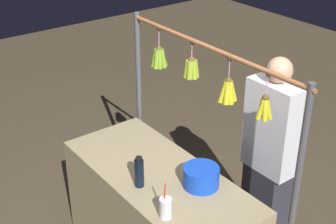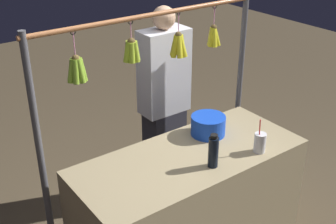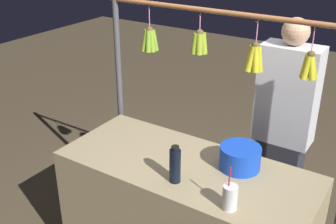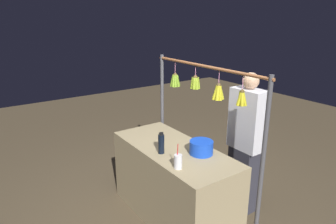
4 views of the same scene
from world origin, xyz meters
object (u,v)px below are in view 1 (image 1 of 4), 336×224
at_px(drink_cup, 166,208).
at_px(water_bottle, 139,172).
at_px(vendor_person, 269,164).
at_px(blue_bucket, 201,177).

bearing_deg(drink_cup, water_bottle, -8.32).
xyz_separation_m(drink_cup, vendor_person, (0.06, -1.00, -0.11)).
distance_m(water_bottle, vendor_person, 1.01).
distance_m(water_bottle, drink_cup, 0.37).
relative_size(water_bottle, vendor_person, 0.14).
distance_m(blue_bucket, drink_cup, 0.40).
bearing_deg(vendor_person, blue_bucket, 84.59).
relative_size(blue_bucket, vendor_person, 0.15).
bearing_deg(vendor_person, drink_cup, 93.36).
bearing_deg(blue_bucket, drink_cup, 106.88).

